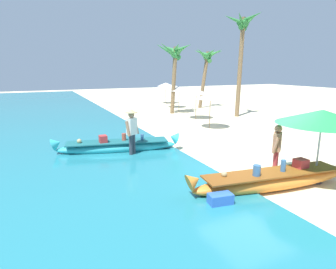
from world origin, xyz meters
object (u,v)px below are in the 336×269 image
Objects in this scene: boat_orange_foreground at (273,180)px; boat_cyan_midground at (117,146)px; palm_tree_tall_inland at (242,36)px; cooler_box at (220,201)px; palm_tree_mid_cluster at (174,56)px; person_tourist_customer at (277,148)px; person_vendor_hatted at (132,129)px; palm_tree_leaning_seaward at (207,59)px; patio_umbrella_large at (322,117)px.

boat_orange_foreground reaches higher than boat_cyan_midground.
palm_tree_tall_inland reaches higher than boat_orange_foreground.
palm_tree_mid_cluster is at bearing 76.05° from cooler_box.
palm_tree_tall_inland is (6.13, 9.44, 4.30)m from person_tourist_customer.
palm_tree_tall_inland is at bearing 27.48° from boat_cyan_midground.
person_vendor_hatted is 14.69m from palm_tree_leaning_seaward.
palm_tree_mid_cluster reaches higher than person_tourist_customer.
person_vendor_hatted is 11.06m from palm_tree_mid_cluster.
boat_cyan_midground is 8.61× the size of cooler_box.
patio_umbrella_large is 4.34× the size of cooler_box.
patio_umbrella_large is 3.72m from cooler_box.
palm_tree_leaning_seaward reaches higher than cooler_box.
person_vendor_hatted is 1.12× the size of person_tourist_customer.
palm_tree_leaning_seaward is at bearing 84.03° from palm_tree_tall_inland.
boat_cyan_midground is 0.72× the size of palm_tree_tall_inland.
person_vendor_hatted is 3.18× the size of cooler_box.
person_vendor_hatted is (-2.46, 4.34, 0.74)m from boat_orange_foreground.
person_tourist_customer is 1.45m from patio_umbrella_large.
person_tourist_customer is 12.05m from palm_tree_tall_inland.
patio_umbrella_large is (4.29, -5.18, 1.60)m from boat_cyan_midground.
person_vendor_hatted reaches higher than boat_orange_foreground.
person_tourist_customer reaches higher than boat_cyan_midground.
palm_tree_tall_inland is at bearing 62.19° from patio_umbrella_large.
boat_orange_foreground is 14.10m from palm_tree_mid_cluster.
patio_umbrella_large is (1.47, -0.13, 1.59)m from boat_orange_foreground.
palm_tree_leaning_seaward is 0.97× the size of palm_tree_mid_cluster.
patio_umbrella_large is at bearing 10.12° from cooler_box.
cooler_box is (-2.56, -0.90, -0.72)m from person_tourist_customer.
cooler_box is (0.62, -4.59, -0.85)m from person_vendor_hatted.
palm_tree_tall_inland reaches higher than patio_umbrella_large.
boat_orange_foreground reaches higher than cooler_box.
boat_orange_foreground is 5.04m from person_vendor_hatted.
palm_tree_leaning_seaward is at bearing 66.70° from cooler_box.
cooler_box is (-9.20, -15.12, -3.75)m from palm_tree_leaning_seaward.
boat_cyan_midground is 10.96m from palm_tree_mid_cluster.
palm_tree_mid_cluster is at bearing 77.22° from person_tourist_customer.
palm_tree_leaning_seaward is at bearing 68.57° from patio_umbrella_large.
cooler_box is (-5.39, -13.38, -3.84)m from palm_tree_mid_cluster.
palm_tree_tall_inland reaches higher than boat_cyan_midground.
palm_tree_mid_cluster is at bearing 81.07° from patio_umbrella_large.
person_tourist_customer is at bearing 27.31° from cooler_box.
palm_tree_mid_cluster reaches higher than palm_tree_leaning_seaward.
boat_orange_foreground is 0.99× the size of palm_tree_mid_cluster.
palm_tree_leaning_seaward reaches higher than person_tourist_customer.
person_tourist_customer reaches higher than cooler_box.
boat_cyan_midground is 6.91m from patio_umbrella_large.
palm_tree_leaning_seaward is (9.82, 10.53, 2.90)m from person_vendor_hatted.
palm_tree_mid_cluster is at bearing 51.71° from boat_cyan_midground.
boat_orange_foreground is 1.03× the size of boat_cyan_midground.
patio_umbrella_large is (0.75, -0.77, 0.98)m from person_tourist_customer.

